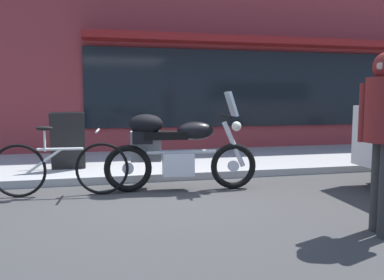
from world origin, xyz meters
name	(u,v)px	position (x,y,z in m)	size (l,w,h in m)	color
ground_plane	(160,198)	(0.00, 0.00, 0.00)	(80.00, 80.00, 0.00)	#393939
storefront_building	(355,18)	(5.75, 4.15, 3.40)	(19.51, 0.90, 6.95)	maroon
touring_motorcycle	(172,148)	(0.25, 0.42, 0.61)	(2.18, 0.80, 1.41)	black
parked_bicycle	(60,168)	(-1.28, 0.42, 0.39)	(1.80, 0.48, 0.95)	black
sandwich_board_sign	(68,141)	(-1.28, 1.86, 0.60)	(0.55, 0.42, 0.96)	black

